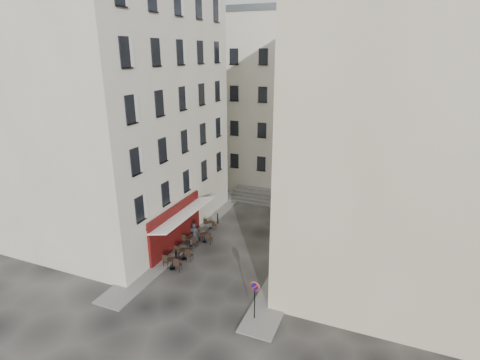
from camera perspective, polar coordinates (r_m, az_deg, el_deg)
The scene contains 18 objects.
ground at distance 27.46m, azimuth -2.59°, elevation -12.75°, with size 90.00×90.00×0.00m, color black.
sidewalk_left at distance 32.36m, azimuth -6.94°, elevation -7.56°, with size 2.00×22.00×0.12m, color slate.
sidewalk_right at distance 28.63m, azimuth 8.38°, elevation -11.39°, with size 2.00×18.00×0.12m, color slate.
building_left at distance 31.90m, azimuth -18.23°, elevation 10.61°, with size 12.20×16.20×20.60m.
building_right at distance 25.20m, azimuth 23.09°, elevation 5.72°, with size 12.20×14.20×18.60m.
building_back at distance 41.94m, azimuth 7.02°, elevation 11.79°, with size 18.20×10.20×18.60m.
cafe_storefront at distance 29.17m, azimuth -9.60°, elevation -6.81°, with size 1.74×7.30×3.50m.
stone_steps at distance 37.86m, azimuth 5.35°, elevation -2.89°, with size 9.00×3.15×0.80m.
bollard_near at distance 27.80m, azimuth -9.71°, elevation -11.34°, with size 0.12×0.12×0.98m.
bollard_mid at distance 30.44m, azimuth -6.25°, elevation -8.35°, with size 0.12×0.12×0.98m.
bollard_far at distance 33.23m, azimuth -3.40°, elevation -5.82°, with size 0.12×0.12×0.98m.
no_parking_sign at distance 21.64m, azimuth 2.25°, elevation -16.90°, with size 0.56×0.13×2.47m.
bistro_table_a at distance 27.08m, azimuth -10.27°, elevation -12.30°, with size 1.43×0.67×1.00m.
bistro_table_b at distance 28.09m, azimuth -8.54°, elevation -10.96°, with size 1.43×0.67×1.01m.
bistro_table_c at distance 29.82m, azimuth -7.65°, elevation -9.15°, with size 1.29×0.61×0.91m.
bistro_table_d at distance 30.24m, azimuth -5.42°, elevation -8.61°, with size 1.33×0.62×0.94m.
bistro_table_e at distance 32.42m, azimuth -4.58°, elevation -6.73°, with size 1.15×0.54×0.81m.
pedestrian at distance 29.59m, azimuth -6.94°, elevation -8.24°, with size 0.71×0.47×1.95m, color #222328.
Camera 1 is at (9.91, -21.17, 14.41)m, focal length 28.00 mm.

